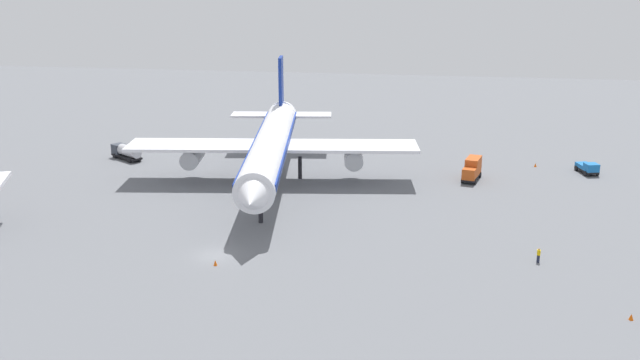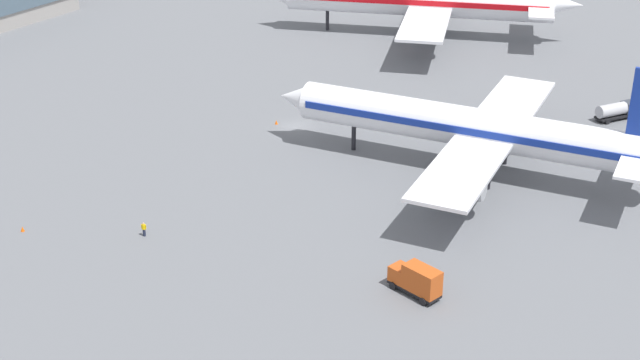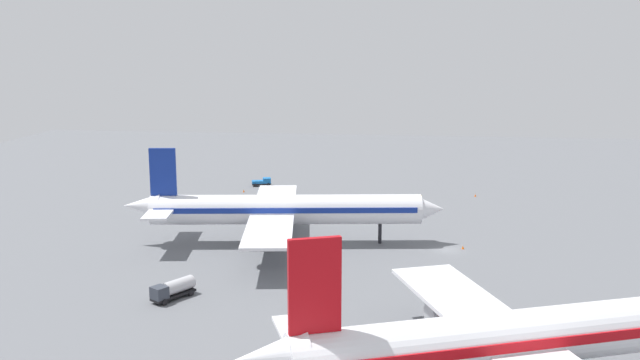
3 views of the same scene
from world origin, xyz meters
name	(u,v)px [view 2 (image 2 of 3)]	position (x,y,z in m)	size (l,w,h in m)	color
ground	(295,126)	(0.00, 0.00, 0.00)	(288.00, 288.00, 0.00)	slate
airplane_at_gate	(476,128)	(0.19, 27.32, 5.96)	(43.52, 53.86, 16.41)	white
airplane_taxiing	(422,1)	(-48.40, -5.08, 6.33)	(45.22, 54.82, 17.40)	white
catering_truck	(416,280)	(29.45, 34.39, 1.70)	(3.26, 5.89, 3.30)	black
fuel_truck	(616,110)	(-27.02, 37.22, 1.39)	(6.34, 4.98, 2.50)	black
ground_crew_worker	(144,229)	(35.16, 3.71, 0.85)	(0.49, 0.55, 1.67)	#1E2338
safety_cone_near_gate	(276,122)	(0.82, -2.69, 0.30)	(0.44, 0.44, 0.60)	#EA590C
safety_cone_far_side	(22,229)	(41.73, -8.45, 0.30)	(0.44, 0.44, 0.60)	#EA590C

